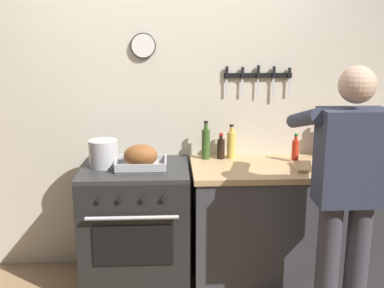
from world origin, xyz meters
name	(u,v)px	position (x,y,z in m)	size (l,w,h in m)	color
wall_back	(165,103)	(0.00, 1.35, 1.30)	(6.00, 0.13, 2.60)	beige
counter_block	(329,221)	(1.21, 0.99, 0.46)	(2.03, 0.65, 0.90)	#38383D
stove	(136,226)	(-0.22, 0.99, 0.45)	(0.76, 0.67, 0.90)	black
person_cook	(347,187)	(1.07, 0.35, 0.95)	(0.51, 0.63, 1.66)	#383842
roasting_pan	(141,158)	(-0.17, 0.95, 0.98)	(0.35, 0.26, 0.17)	#B7B7BC
stock_pot	(104,153)	(-0.44, 1.02, 1.00)	(0.21, 0.21, 0.19)	#B7B7BC
cutting_board	(319,166)	(1.08, 0.91, 0.91)	(0.36, 0.24, 0.02)	tan
bottle_hot_sauce	(295,150)	(0.95, 1.08, 0.99)	(0.05, 0.05, 0.21)	red
bottle_cooking_oil	(231,144)	(0.49, 1.20, 1.01)	(0.07, 0.07, 0.26)	gold
bottle_dish_soap	(352,144)	(1.43, 1.21, 0.99)	(0.07, 0.07, 0.22)	#338CCC
bottle_wine_red	(322,140)	(1.19, 1.22, 1.02)	(0.08, 0.08, 0.30)	#47141E
bottle_olive_oil	(206,143)	(0.30, 1.18, 1.02)	(0.06, 0.06, 0.29)	#385623
bottle_soy_sauce	(221,148)	(0.41, 1.18, 0.98)	(0.06, 0.06, 0.19)	black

